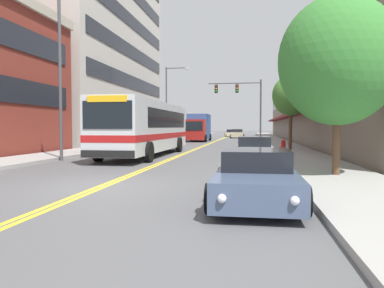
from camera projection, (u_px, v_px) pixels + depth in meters
ground_plane at (218, 140)px, 47.33m from camera, size 240.00×240.00×0.00m
sidewalk_left at (164, 139)px, 48.42m from camera, size 2.94×106.00×0.15m
sidewalk_right at (274, 140)px, 46.24m from camera, size 2.94×106.00×0.15m
centre_line at (218, 140)px, 47.33m from camera, size 0.34×106.00×0.01m
office_tower_left at (81, 25)px, 41.65m from camera, size 12.08×25.60×26.20m
storefront_row_right at (323, 103)px, 45.14m from camera, size 9.10×68.00×9.09m
city_bus at (147, 126)px, 22.30m from camera, size 2.84×12.43×3.11m
car_black_parked_left_near at (173, 137)px, 40.82m from camera, size 2.02×4.90×1.40m
car_charcoal_parked_left_mid at (155, 139)px, 33.93m from camera, size 2.13×4.78×1.38m
car_slate_blue_parked_right_foreground at (256, 177)px, 8.63m from camera, size 1.99×4.75×1.18m
car_white_parked_right_mid at (254, 151)px, 17.61m from camera, size 1.99×4.20×1.25m
car_champagne_moving_lead at (231, 133)px, 67.08m from camera, size 2.12×4.15×1.24m
car_beige_moving_second at (237, 134)px, 57.19m from camera, size 2.09×4.39×1.35m
box_truck at (198, 127)px, 44.46m from camera, size 2.63×6.59×3.22m
traffic_signal_mast at (243, 98)px, 41.39m from camera, size 5.88×0.38×6.90m
street_lamp_left_near at (67, 58)px, 18.65m from camera, size 2.67×0.28×8.67m
street_lamp_left_far at (170, 97)px, 42.09m from camera, size 2.66×0.28×8.44m
street_tree_right_near at (338, 61)px, 12.04m from camera, size 3.78×3.78×5.76m
street_tree_right_mid at (291, 96)px, 25.61m from camera, size 2.52×2.52×5.10m
fire_hydrant at (283, 147)px, 20.59m from camera, size 0.33×0.25×0.85m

